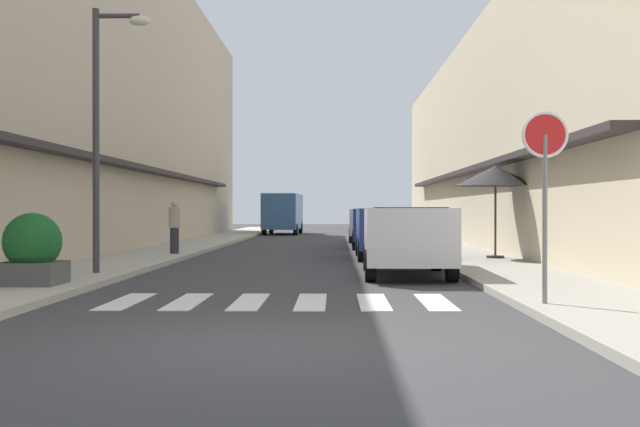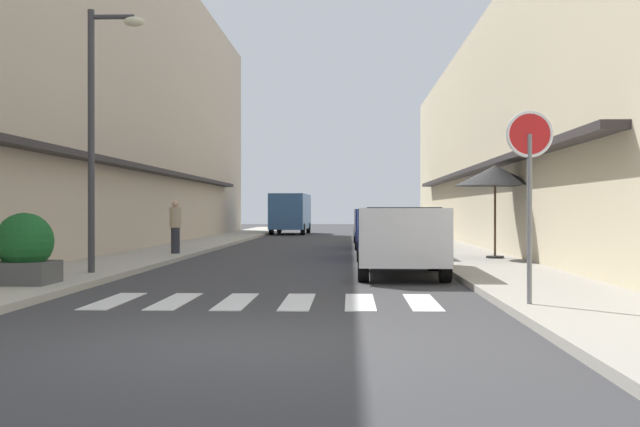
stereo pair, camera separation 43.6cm
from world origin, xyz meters
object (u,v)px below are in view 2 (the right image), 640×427
round_street_sign (530,156)px  cafe_umbrella (495,176)px  delivery_van (291,210)px  street_lamp (100,112)px  pedestrian_walking_near (175,226)px  parked_car_far (380,223)px  parked_car_near (401,233)px  parked_car_distant (375,221)px  planter_corner (25,250)px  parked_car_mid (388,227)px

round_street_sign → cafe_umbrella: 10.31m
cafe_umbrella → round_street_sign: bearing=-98.0°
delivery_van → cafe_umbrella: size_ratio=2.19×
street_lamp → cafe_umbrella: bearing=29.6°
delivery_van → cafe_umbrella: (7.39, -24.35, 0.92)m
street_lamp → pedestrian_walking_near: street_lamp is taller
round_street_sign → parked_car_far: bearing=94.4°
cafe_umbrella → pedestrian_walking_near: size_ratio=1.57×
parked_car_near → street_lamp: 6.79m
parked_car_distant → round_street_sign: (1.37, -23.60, 1.24)m
planter_corner → parked_car_far: bearing=65.8°
delivery_van → planter_corner: delivery_van is taller
planter_corner → pedestrian_walking_near: bearing=87.0°
delivery_van → parked_car_far: bearing=-74.8°
parked_car_distant → planter_corner: parked_car_distant is taller
parked_car_distant → cafe_umbrella: 13.75m
round_street_sign → cafe_umbrella: bearing=82.0°
parked_car_far → cafe_umbrella: bearing=-69.4°
pedestrian_walking_near → parked_car_distant: bearing=129.1°
street_lamp → pedestrian_walking_near: bearing=90.3°
parked_car_near → round_street_sign: round_street_sign is taller
round_street_sign → parked_car_mid: bearing=96.7°
parked_car_far → street_lamp: bearing=-116.4°
delivery_van → cafe_umbrella: bearing=-73.1°
parked_car_distant → street_lamp: size_ratio=0.81×
parked_car_mid → pedestrian_walking_near: bearing=175.9°
parked_car_mid → cafe_umbrella: (2.80, -1.44, 1.40)m
parked_car_near → planter_corner: size_ratio=3.54×
parked_car_near → pedestrian_walking_near: pedestrian_walking_near is taller
parked_car_near → parked_car_mid: same height
parked_car_near → parked_car_distant: (0.00, 17.77, -0.00)m
round_street_sign → planter_corner: size_ratio=2.13×
parked_car_near → pedestrian_walking_near: bearing=135.1°
round_street_sign → parked_car_distant: bearing=93.3°
street_lamp → cafe_umbrella: 10.49m
parked_car_mid → cafe_umbrella: size_ratio=1.68×
cafe_umbrella → pedestrian_walking_near: (-9.11, 1.89, -1.37)m
delivery_van → round_street_sign: round_street_sign is taller
parked_car_near → planter_corner: 7.53m
parked_car_distant → round_street_sign: bearing=-86.7°
round_street_sign → street_lamp: (-7.64, 5.06, 1.28)m
parked_car_distant → cafe_umbrella: cafe_umbrella is taller
planter_corner → pedestrian_walking_near: size_ratio=0.79×
parked_car_near → delivery_van: delivery_van is taller
delivery_van → planter_corner: bearing=-93.9°
parked_car_mid → parked_car_distant: (0.00, 11.94, 0.00)m
street_lamp → cafe_umbrella: size_ratio=2.18×
pedestrian_walking_near → cafe_umbrella: bearing=56.1°
parked_car_mid → planter_corner: (-6.80, -9.07, -0.21)m
delivery_van → parked_car_mid: bearing=-78.7°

